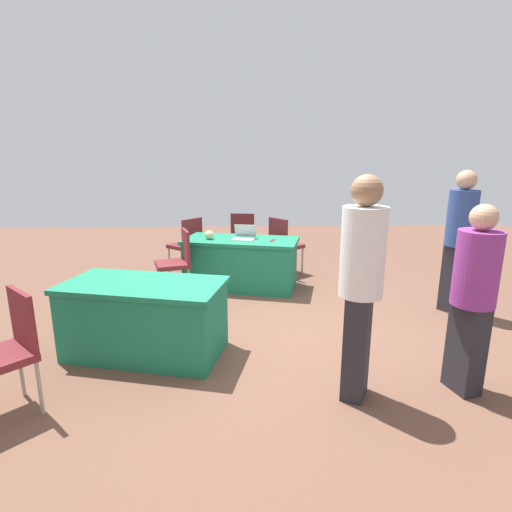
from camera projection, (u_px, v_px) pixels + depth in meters
ground_plane at (267, 339)px, 4.41m from camera, size 14.40×14.40×0.00m
table_foreground at (241, 263)px, 6.06m from camera, size 1.80×1.15×0.74m
table_mid_left at (145, 318)px, 4.01m from camera, size 1.69×1.11×0.74m
chair_near_front at (284, 242)px, 6.68m from camera, size 0.62×0.62×0.96m
chair_tucked_left at (244, 235)px, 7.34m from camera, size 0.50×0.50×0.95m
chair_tucked_right at (188, 242)px, 6.73m from camera, size 0.62×0.62×0.95m
chair_aisle at (177, 259)px, 5.65m from camera, size 0.56×0.56×0.94m
chair_by_pillar at (7, 346)px, 3.03m from camera, size 0.62×0.62×0.96m
person_attendee_standing at (460, 235)px, 4.95m from camera, size 0.47×0.47×1.78m
person_attendee_browsing at (361, 278)px, 3.13m from camera, size 0.45×0.45×1.81m
person_organiser at (474, 292)px, 3.24m from camera, size 0.41×0.41×1.58m
laptop_silver at (244, 237)px, 5.95m from camera, size 0.37×0.35×0.21m
yarn_ball at (209, 235)px, 5.94m from camera, size 0.13×0.13×0.13m
scissors_red at (273, 240)px, 5.86m from camera, size 0.09×0.18×0.01m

